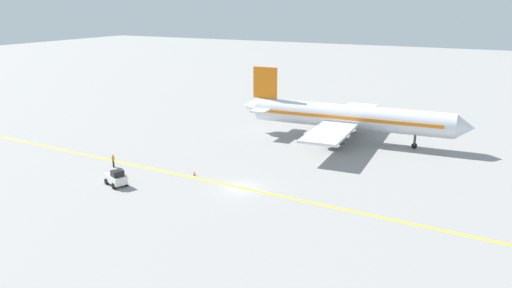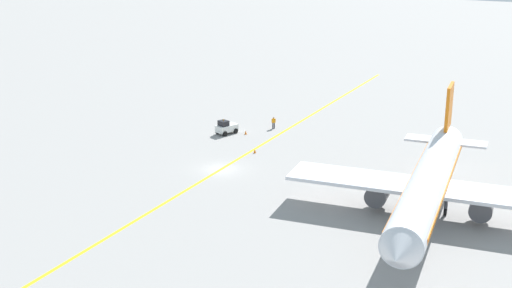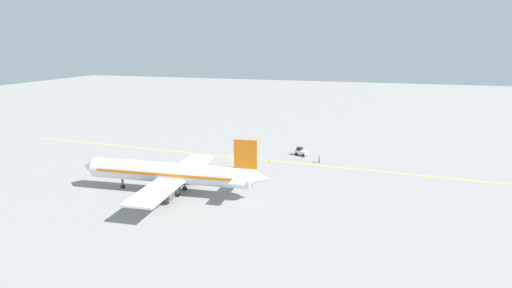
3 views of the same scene
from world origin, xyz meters
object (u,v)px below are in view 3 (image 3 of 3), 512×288
object	(u,v)px
ground_crew_worker	(319,159)
traffic_cone_near_nose	(303,157)
airplane_at_gate	(172,173)
baggage_tug_white	(301,152)
traffic_cone_mid_apron	(269,160)

from	to	relation	value
ground_crew_worker	traffic_cone_near_nose	distance (m)	4.83
airplane_at_gate	traffic_cone_near_nose	xyz separation A→B (m)	(28.55, -18.48, -3.43)
airplane_at_gate	traffic_cone_near_nose	world-z (taller)	airplane_at_gate
ground_crew_worker	traffic_cone_near_nose	xyz separation A→B (m)	(2.34, 4.17, -0.63)
baggage_tug_white	ground_crew_worker	world-z (taller)	baggage_tug_white
traffic_cone_mid_apron	baggage_tug_white	bearing A→B (deg)	-40.10
traffic_cone_near_nose	traffic_cone_mid_apron	world-z (taller)	same
traffic_cone_near_nose	traffic_cone_mid_apron	bearing A→B (deg)	123.57
ground_crew_worker	traffic_cone_mid_apron	world-z (taller)	ground_crew_worker
ground_crew_worker	traffic_cone_mid_apron	distance (m)	11.27
ground_crew_worker	traffic_cone_near_nose	bearing A→B (deg)	60.70
airplane_at_gate	ground_crew_worker	size ratio (longest dim) A/B	21.15
ground_crew_worker	traffic_cone_near_nose	size ratio (longest dim) A/B	3.05
traffic_cone_mid_apron	airplane_at_gate	bearing A→B (deg)	154.16
airplane_at_gate	ground_crew_worker	distance (m)	34.75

